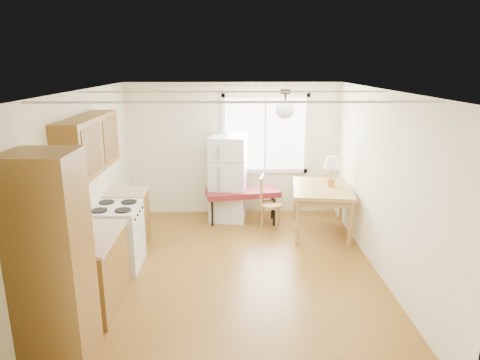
{
  "coord_description": "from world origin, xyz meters",
  "views": [
    {
      "loc": [
        -0.05,
        -5.49,
        2.83
      ],
      "look_at": [
        0.09,
        0.66,
        1.15
      ],
      "focal_mm": 32.0,
      "sensor_mm": 36.0,
      "label": 1
    }
  ],
  "objects_px": {
    "bench": "(243,194)",
    "chair": "(266,199)",
    "dining_table": "(322,193)",
    "refrigerator": "(228,178)"
  },
  "relations": [
    {
      "from": "bench",
      "to": "chair",
      "type": "bearing_deg",
      "value": -40.25
    },
    {
      "from": "chair",
      "to": "dining_table",
      "type": "bearing_deg",
      "value": -4.43
    },
    {
      "from": "bench",
      "to": "dining_table",
      "type": "height_order",
      "value": "dining_table"
    },
    {
      "from": "refrigerator",
      "to": "dining_table",
      "type": "relative_size",
      "value": 1.11
    },
    {
      "from": "bench",
      "to": "chair",
      "type": "height_order",
      "value": "chair"
    },
    {
      "from": "refrigerator",
      "to": "bench",
      "type": "distance_m",
      "value": 0.41
    },
    {
      "from": "bench",
      "to": "refrigerator",
      "type": "bearing_deg",
      "value": 133.52
    },
    {
      "from": "refrigerator",
      "to": "dining_table",
      "type": "distance_m",
      "value": 1.74
    },
    {
      "from": "refrigerator",
      "to": "bench",
      "type": "xyz_separation_m",
      "value": [
        0.27,
        -0.2,
        -0.24
      ]
    },
    {
      "from": "bench",
      "to": "chair",
      "type": "distance_m",
      "value": 0.46
    }
  ]
}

